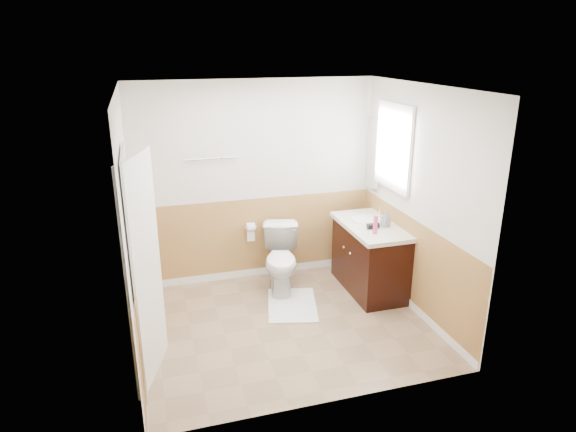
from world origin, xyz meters
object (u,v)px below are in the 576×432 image
object	(u,v)px
bath_mat	(292,305)
lotion_bottle	(375,225)
toilet	(281,260)
soap_dispenser	(386,219)
vanity_cabinet	(370,259)

from	to	relation	value
bath_mat	lotion_bottle	xyz separation A→B (m)	(0.93, -0.15, 0.95)
toilet	bath_mat	bearing A→B (deg)	-76.20
toilet	lotion_bottle	distance (m)	1.24
bath_mat	soap_dispenser	size ratio (longest dim) A/B	4.22
vanity_cabinet	lotion_bottle	distance (m)	0.64
lotion_bottle	soap_dispenser	xyz separation A→B (m)	(0.22, 0.18, -0.02)
toilet	lotion_bottle	bearing A→B (deg)	-19.19
bath_mat	lotion_bottle	distance (m)	1.34
toilet	vanity_cabinet	bearing A→B (deg)	-2.72
lotion_bottle	soap_dispenser	size ratio (longest dim) A/B	1.16
lotion_bottle	vanity_cabinet	bearing A→B (deg)	71.43
lotion_bottle	soap_dispenser	distance (m)	0.28
toilet	soap_dispenser	size ratio (longest dim) A/B	4.11
bath_mat	soap_dispenser	bearing A→B (deg)	1.48
bath_mat	soap_dispenser	distance (m)	1.48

